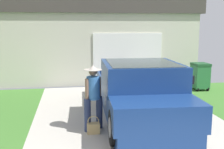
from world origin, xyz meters
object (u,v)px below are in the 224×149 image
Objects in this scene: pickup_truck at (139,94)px; house_with_garage at (86,36)px; person_with_hat at (93,94)px; wheeled_trash_bin at (200,75)px; handbag at (93,128)px.

pickup_truck is 0.55× the size of house_with_garage.
wheeled_trash_bin is at bearing 5.86° from person_with_hat.
pickup_truck is at bearing -9.90° from person_with_hat.
wheeled_trash_bin is at bearing -133.71° from pickup_truck.
wheeled_trash_bin is at bearing -45.82° from house_with_garage.
person_with_hat reaches higher than pickup_truck.
person_with_hat is 6.04m from wheeled_trash_bin.
house_with_garage reaches higher than pickup_truck.
wheeled_trash_bin reaches higher than handbag.
handbag is at bearing -92.56° from house_with_garage.
pickup_truck is 4.67m from wheeled_trash_bin.
wheeled_trash_bin is (3.38, 3.22, -0.13)m from pickup_truck.
house_with_garage is at bearing 134.18° from wheeled_trash_bin.
person_with_hat is 8.35m from house_with_garage.
house_with_garage is 6.41m from wheeled_trash_bin.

